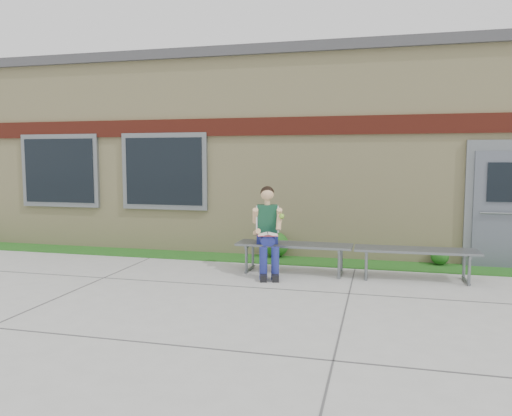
# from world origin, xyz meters

# --- Properties ---
(ground) EXTENTS (80.00, 80.00, 0.00)m
(ground) POSITION_xyz_m (0.00, 0.00, 0.00)
(ground) COLOR #9E9E99
(ground) RESTS_ON ground
(grass_strip) EXTENTS (16.00, 0.80, 0.02)m
(grass_strip) POSITION_xyz_m (0.00, 2.60, 0.01)
(grass_strip) COLOR #194A13
(grass_strip) RESTS_ON ground
(school_building) EXTENTS (16.20, 6.22, 4.20)m
(school_building) POSITION_xyz_m (-0.00, 5.99, 2.10)
(school_building) COLOR beige
(school_building) RESTS_ON ground
(bench_left) EXTENTS (1.98, 0.57, 0.51)m
(bench_left) POSITION_xyz_m (-0.01, 1.63, 0.40)
(bench_left) COLOR slate
(bench_left) RESTS_ON ground
(bench_right) EXTENTS (1.97, 0.59, 0.51)m
(bench_right) POSITION_xyz_m (1.99, 1.63, 0.39)
(bench_right) COLOR slate
(bench_right) RESTS_ON ground
(girl) EXTENTS (0.60, 0.93, 1.50)m
(girl) POSITION_xyz_m (-0.43, 1.41, 0.79)
(girl) COLOR navy
(girl) RESTS_ON ground
(shrub_mid) EXTENTS (0.49, 0.49, 0.49)m
(shrub_mid) POSITION_xyz_m (-0.58, 2.85, 0.27)
(shrub_mid) COLOR #194A13
(shrub_mid) RESTS_ON grass_strip
(shrub_east) EXTENTS (0.33, 0.33, 0.33)m
(shrub_east) POSITION_xyz_m (2.50, 2.85, 0.18)
(shrub_east) COLOR #194A13
(shrub_east) RESTS_ON grass_strip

